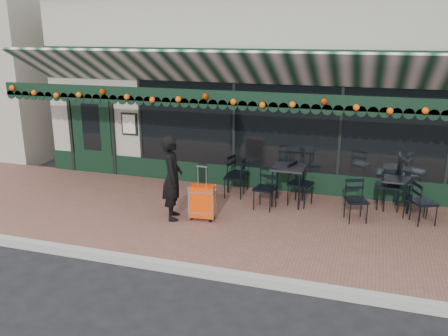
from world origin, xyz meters
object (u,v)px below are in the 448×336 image
(cafe_table_a, at_px, (397,182))
(chair_solo, at_px, (238,174))
(cafe_table_b, at_px, (288,170))
(chair_a_right, at_px, (415,200))
(chair_a_front, at_px, (356,201))
(chair_b_front, at_px, (265,189))
(chair_a_extra, at_px, (424,203))
(chair_b_right, at_px, (300,184))
(suitcase, at_px, (202,202))
(woman, at_px, (172,178))
(chair_b_left, at_px, (234,178))
(chair_a_left, at_px, (389,186))

(cafe_table_a, distance_m, chair_solo, 3.45)
(cafe_table_b, bearing_deg, chair_a_right, -0.74)
(chair_a_front, relative_size, chair_b_front, 0.94)
(chair_a_extra, relative_size, chair_b_right, 0.89)
(suitcase, height_order, chair_a_front, suitcase)
(chair_a_front, bearing_deg, woman, 174.64)
(woman, relative_size, chair_a_extra, 2.03)
(woman, height_order, chair_a_front, woman)
(chair_a_front, distance_m, chair_b_left, 2.73)
(cafe_table_b, height_order, chair_b_right, chair_b_right)
(cafe_table_b, xyz_separation_m, chair_a_right, (2.54, -0.03, -0.37))
(suitcase, relative_size, chair_solo, 1.31)
(chair_a_left, height_order, chair_b_front, chair_a_left)
(suitcase, distance_m, chair_b_right, 2.20)
(chair_a_front, relative_size, chair_a_extra, 0.99)
(cafe_table_a, height_order, chair_a_left, chair_a_left)
(chair_a_extra, xyz_separation_m, chair_b_right, (-2.42, 0.30, 0.05))
(chair_a_right, relative_size, chair_b_front, 0.88)
(chair_a_extra, xyz_separation_m, chair_b_left, (-3.90, 0.38, 0.03))
(cafe_table_a, height_order, chair_a_right, chair_a_right)
(chair_b_right, distance_m, chair_b_front, 0.80)
(chair_a_extra, distance_m, chair_solo, 4.00)
(chair_b_left, distance_m, chair_b_right, 1.48)
(chair_a_front, height_order, chair_b_front, chair_b_front)
(woman, distance_m, chair_a_right, 4.80)
(chair_b_right, bearing_deg, chair_b_front, 141.25)
(chair_b_left, bearing_deg, woman, -30.15)
(cafe_table_b, height_order, chair_solo, cafe_table_b)
(chair_a_extra, bearing_deg, chair_a_left, 22.25)
(chair_solo, bearing_deg, cafe_table_b, -99.42)
(suitcase, bearing_deg, chair_a_extra, 8.97)
(cafe_table_a, relative_size, chair_b_right, 0.72)
(suitcase, xyz_separation_m, chair_b_left, (0.22, 1.48, 0.08))
(suitcase, xyz_separation_m, chair_a_extra, (4.12, 1.09, 0.05))
(chair_b_front, bearing_deg, chair_a_front, 4.97)
(chair_b_right, relative_size, chair_solo, 1.11)
(suitcase, distance_m, chair_a_left, 3.89)
(cafe_table_a, xyz_separation_m, chair_b_right, (-1.93, -0.33, -0.13))
(woman, relative_size, cafe_table_a, 2.52)
(chair_a_front, bearing_deg, suitcase, 175.64)
(chair_a_right, bearing_deg, cafe_table_b, 109.07)
(chair_a_left, distance_m, chair_b_left, 3.26)
(cafe_table_b, bearing_deg, cafe_table_a, 9.22)
(chair_a_extra, height_order, chair_b_left, chair_b_left)
(cafe_table_b, distance_m, chair_b_right, 0.39)
(chair_a_right, height_order, chair_b_right, chair_b_right)
(chair_b_front, bearing_deg, suitcase, -130.15)
(suitcase, xyz_separation_m, chair_a_right, (3.98, 1.33, 0.01))
(suitcase, height_order, chair_b_left, suitcase)
(cafe_table_b, xyz_separation_m, chair_a_extra, (2.68, -0.27, -0.34))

